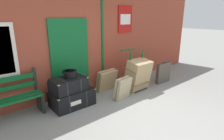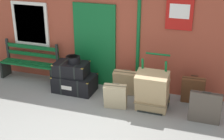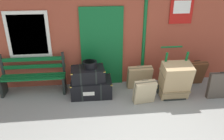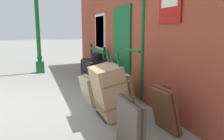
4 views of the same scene
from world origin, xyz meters
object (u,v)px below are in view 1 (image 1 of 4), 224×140
(steamer_trunk_base, at_px, (72,98))
(steamer_trunk_middle, at_px, (68,84))
(porters_trolley, at_px, (133,80))
(suitcase_beige, at_px, (163,73))
(suitcase_cream, at_px, (141,69))
(round_hatbox, at_px, (70,73))
(platform_bench, at_px, (2,102))
(suitcase_umber, at_px, (107,80))
(suitcase_slate, at_px, (123,88))
(large_brown_trunk, at_px, (138,75))

(steamer_trunk_base, distance_m, steamer_trunk_middle, 0.38)
(steamer_trunk_base, relative_size, porters_trolley, 0.85)
(suitcase_beige, height_order, suitcase_cream, suitcase_cream)
(round_hatbox, relative_size, suitcase_beige, 0.50)
(platform_bench, height_order, round_hatbox, platform_bench)
(steamer_trunk_base, distance_m, suitcase_umber, 1.30)
(steamer_trunk_middle, bearing_deg, round_hatbox, 6.56)
(round_hatbox, height_order, suitcase_umber, round_hatbox)
(suitcase_slate, bearing_deg, porters_trolley, 23.69)
(steamer_trunk_middle, bearing_deg, steamer_trunk_base, -0.85)
(steamer_trunk_base, bearing_deg, large_brown_trunk, -9.96)
(platform_bench, xyz_separation_m, suitcase_umber, (2.73, -0.09, -0.13))
(steamer_trunk_middle, height_order, suitcase_cream, steamer_trunk_middle)
(suitcase_cream, bearing_deg, large_brown_trunk, -143.90)
(round_hatbox, distance_m, suitcase_beige, 3.22)
(platform_bench, bearing_deg, porters_trolley, -8.05)
(platform_bench, bearing_deg, suitcase_umber, -1.97)
(suitcase_beige, bearing_deg, round_hatbox, 171.26)
(suitcase_beige, bearing_deg, steamer_trunk_base, 171.43)
(large_brown_trunk, bearing_deg, steamer_trunk_base, 170.04)
(steamer_trunk_base, xyz_separation_m, suitcase_umber, (1.28, 0.22, 0.10))
(steamer_trunk_base, bearing_deg, platform_bench, 167.84)
(steamer_trunk_base, height_order, porters_trolley, porters_trolley)
(platform_bench, height_order, porters_trolley, porters_trolley)
(porters_trolley, bearing_deg, round_hatbox, 174.69)
(suitcase_cream, bearing_deg, platform_bench, 179.05)
(large_brown_trunk, xyz_separation_m, suitcase_umber, (-0.74, 0.57, -0.16))
(porters_trolley, xyz_separation_m, large_brown_trunk, (0.00, -0.18, 0.20))
(steamer_trunk_base, relative_size, suitcase_beige, 1.44)
(large_brown_trunk, bearing_deg, porters_trolley, 90.00)
(suitcase_umber, bearing_deg, suitcase_beige, -20.35)
(round_hatbox, bearing_deg, steamer_trunk_middle, -173.44)
(porters_trolley, xyz_separation_m, suitcase_cream, (0.82, 0.42, 0.08))
(platform_bench, xyz_separation_m, porters_trolley, (3.47, -0.49, -0.17))
(suitcase_umber, height_order, suitcase_slate, suitcase_umber)
(platform_bench, distance_m, suitcase_slate, 2.81)
(round_hatbox, height_order, suitcase_slate, round_hatbox)
(platform_bench, height_order, steamer_trunk_base, platform_bench)
(large_brown_trunk, bearing_deg, steamer_trunk_middle, 170.37)
(suitcase_slate, xyz_separation_m, suitcase_cream, (1.60, 0.76, 0.05))
(porters_trolley, height_order, suitcase_slate, porters_trolley)
(suitcase_umber, bearing_deg, steamer_trunk_middle, -170.86)
(steamer_trunk_base, bearing_deg, round_hatbox, 97.52)
(suitcase_beige, bearing_deg, large_brown_trunk, 173.93)
(round_hatbox, distance_m, porters_trolley, 2.10)
(suitcase_umber, bearing_deg, round_hatbox, -170.72)
(round_hatbox, distance_m, large_brown_trunk, 2.08)
(suitcase_beige, distance_m, suitcase_cream, 0.78)
(steamer_trunk_base, relative_size, steamer_trunk_middle, 1.21)
(round_hatbox, bearing_deg, large_brown_trunk, -10.22)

